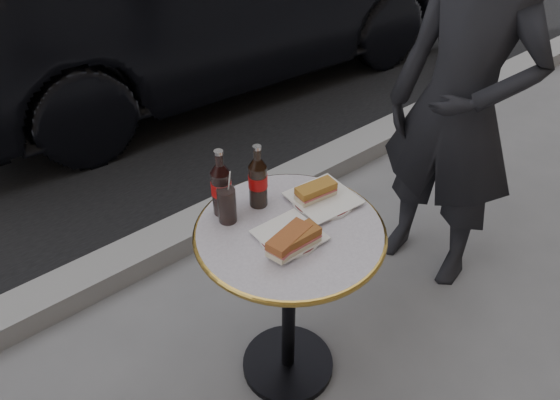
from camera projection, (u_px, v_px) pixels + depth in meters
ground at (288, 366)px, 2.20m from camera, size 80.00×80.00×0.00m
curb at (172, 240)px, 2.71m from camera, size 40.00×0.20×0.12m
bistro_table at (289, 305)px, 1.97m from camera, size 0.62×0.62×0.73m
plate_left at (289, 236)px, 1.71m from camera, size 0.23×0.23×0.01m
plate_right at (323, 200)px, 1.85m from camera, size 0.26×0.26×0.01m
sandwich_left_a at (289, 241)px, 1.64m from camera, size 0.16×0.10×0.05m
sandwich_left_b at (297, 240)px, 1.65m from camera, size 0.15×0.07×0.05m
sandwich_right at (316, 192)px, 1.84m from camera, size 0.15×0.08×0.05m
cola_bottle_left at (221, 182)px, 1.74m from camera, size 0.08×0.08×0.24m
cola_bottle_right at (258, 176)px, 1.77m from camera, size 0.08×0.08×0.23m
cola_glass at (227, 205)px, 1.74m from camera, size 0.08×0.08×0.13m
pedestrian at (459, 111)px, 2.17m from camera, size 0.50×0.66×1.64m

